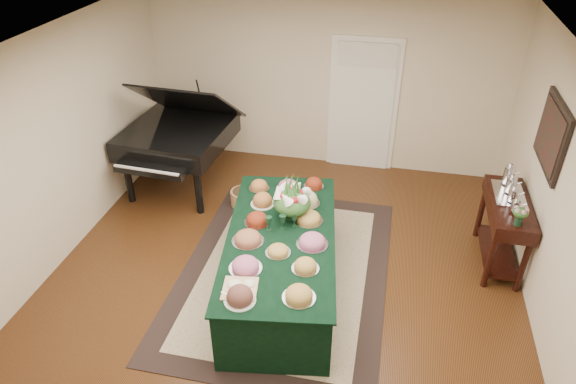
% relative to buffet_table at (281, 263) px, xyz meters
% --- Properties ---
extents(ground, '(6.00, 6.00, 0.00)m').
position_rel_buffet_table_xyz_m(ground, '(-0.02, 0.14, -0.39)').
color(ground, black).
rests_on(ground, ground).
extents(area_rug, '(2.43, 3.40, 0.01)m').
position_rel_buffet_table_xyz_m(area_rug, '(-0.03, 0.28, -0.38)').
color(area_rug, black).
rests_on(area_rug, ground).
extents(kitchen_doorway, '(1.05, 0.07, 2.10)m').
position_rel_buffet_table_xyz_m(kitchen_doorway, '(0.58, 3.11, 0.64)').
color(kitchen_doorway, white).
rests_on(kitchen_doorway, ground).
extents(buffet_table, '(1.52, 2.63, 0.76)m').
position_rel_buffet_table_xyz_m(buffet_table, '(0.00, 0.00, 0.00)').
color(buffet_table, black).
rests_on(buffet_table, ground).
extents(food_platters, '(1.14, 2.38, 0.12)m').
position_rel_buffet_table_xyz_m(food_platters, '(-0.01, 0.04, 0.43)').
color(food_platters, silver).
rests_on(food_platters, buffet_table).
extents(cutting_board, '(0.37, 0.37, 0.10)m').
position_rel_buffet_table_xyz_m(cutting_board, '(-0.19, -0.88, 0.41)').
color(cutting_board, tan).
rests_on(cutting_board, buffet_table).
extents(green_goblets, '(0.33, 0.21, 0.18)m').
position_rel_buffet_table_xyz_m(green_goblets, '(-0.02, 0.14, 0.47)').
color(green_goblets, black).
rests_on(green_goblets, buffet_table).
extents(floral_centerpiece, '(0.44, 0.44, 0.44)m').
position_rel_buffet_table_xyz_m(floral_centerpiece, '(0.05, 0.36, 0.64)').
color(floral_centerpiece, black).
rests_on(floral_centerpiece, buffet_table).
extents(grand_piano, '(1.59, 1.76, 1.72)m').
position_rel_buffet_table_xyz_m(grand_piano, '(-1.96, 1.88, 0.47)').
color(grand_piano, black).
rests_on(grand_piano, ground).
extents(wicker_basket, '(0.36, 0.36, 0.23)m').
position_rel_buffet_table_xyz_m(wicker_basket, '(-0.92, 1.59, -0.27)').
color(wicker_basket, '#A47642').
rests_on(wicker_basket, ground).
extents(mahogany_sideboard, '(0.45, 1.18, 0.88)m').
position_rel_buffet_table_xyz_m(mahogany_sideboard, '(2.48, 1.04, 0.30)').
color(mahogany_sideboard, black).
rests_on(mahogany_sideboard, ground).
extents(tea_service, '(0.34, 0.74, 0.30)m').
position_rel_buffet_table_xyz_m(tea_service, '(2.48, 1.17, 0.61)').
color(tea_service, silver).
rests_on(tea_service, mahogany_sideboard).
extents(pink_bouquet, '(0.18, 0.18, 0.23)m').
position_rel_buffet_table_xyz_m(pink_bouquet, '(2.48, 0.57, 0.65)').
color(pink_bouquet, black).
rests_on(pink_bouquet, mahogany_sideboard).
extents(wall_painting, '(0.05, 0.95, 0.75)m').
position_rel_buffet_table_xyz_m(wall_painting, '(2.70, 1.04, 1.36)').
color(wall_painting, black).
rests_on(wall_painting, ground).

